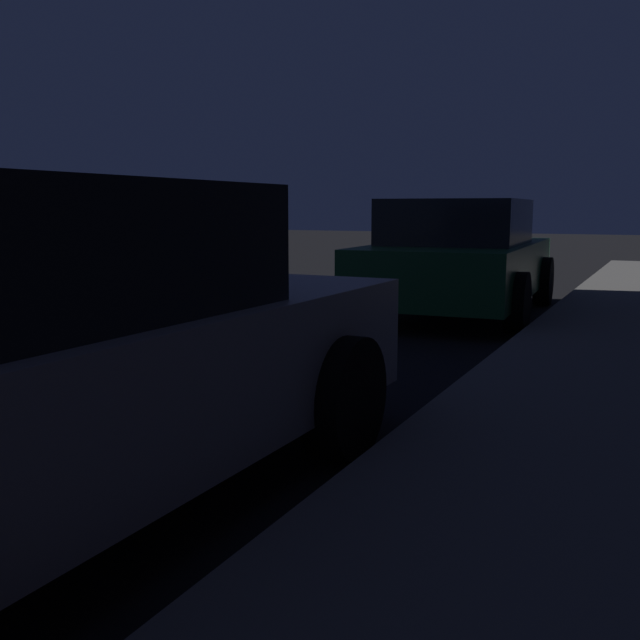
{
  "coord_description": "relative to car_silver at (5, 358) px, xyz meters",
  "views": [
    {
      "loc": [
        5.29,
        0.2,
        1.32
      ],
      "look_at": [
        4.22,
        2.4,
        0.94
      ],
      "focal_mm": 40.81,
      "sensor_mm": 36.0,
      "label": 1
    }
  ],
  "objects": [
    {
      "name": "car_silver",
      "position": [
        0.0,
        0.0,
        0.0
      ],
      "size": [
        2.06,
        4.3,
        1.43
      ],
      "color": "#B7B7BF",
      "rests_on": "ground"
    },
    {
      "name": "car_green",
      "position": [
        0.0,
        6.92,
        -0.01
      ],
      "size": [
        2.18,
        4.15,
        1.43
      ],
      "color": "#19592D",
      "rests_on": "ground"
    }
  ]
}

